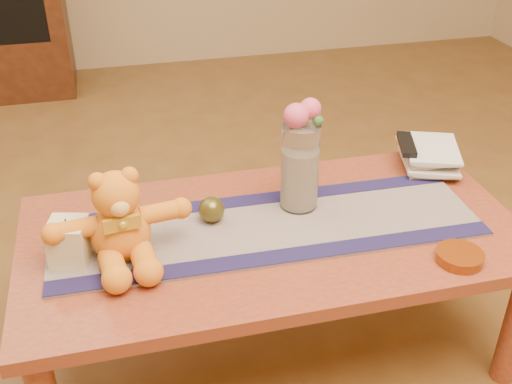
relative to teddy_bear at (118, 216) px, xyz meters
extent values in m
plane|color=brown|center=(0.42, 0.03, -0.58)|extent=(5.50, 5.50, 0.00)
cube|color=maroon|center=(0.42, 0.03, -0.15)|extent=(1.40, 0.70, 0.04)
cylinder|color=maroon|center=(-0.22, 0.32, -0.37)|extent=(0.07, 0.07, 0.41)
cylinder|color=maroon|center=(1.06, 0.32, -0.37)|extent=(0.07, 0.07, 0.41)
cube|color=#1A1B4A|center=(0.40, 0.03, -0.12)|extent=(1.21, 0.37, 0.01)
cube|color=#1B1642|center=(0.40, -0.11, -0.12)|extent=(1.20, 0.08, 0.00)
cube|color=#1B1642|center=(0.41, 0.18, -0.12)|extent=(1.20, 0.08, 0.00)
cube|color=beige|center=(-0.13, 0.01, -0.06)|extent=(0.12, 0.12, 0.11)
cylinder|color=black|center=(-0.13, 0.01, 0.00)|extent=(0.00, 0.00, 0.01)
cylinder|color=silver|center=(0.52, 0.12, 0.01)|extent=(0.11, 0.11, 0.26)
cylinder|color=beige|center=(0.52, 0.12, -0.03)|extent=(0.09, 0.09, 0.18)
sphere|color=#DB4D71|center=(0.50, 0.11, 0.18)|extent=(0.07, 0.07, 0.07)
sphere|color=#DB4D71|center=(0.54, 0.12, 0.19)|extent=(0.06, 0.06, 0.06)
sphere|color=#47549B|center=(0.53, 0.15, 0.17)|extent=(0.04, 0.04, 0.04)
sphere|color=#47549B|center=(0.49, 0.14, 0.16)|extent=(0.04, 0.04, 0.04)
sphere|color=#33662D|center=(0.56, 0.10, 0.16)|extent=(0.03, 0.03, 0.03)
sphere|color=#4E481A|center=(0.26, 0.10, -0.08)|extent=(0.09, 0.09, 0.07)
imported|color=beige|center=(0.94, 0.28, -0.12)|extent=(0.22, 0.26, 0.02)
imported|color=beige|center=(0.94, 0.27, -0.10)|extent=(0.24, 0.27, 0.02)
imported|color=beige|center=(0.93, 0.28, -0.08)|extent=(0.21, 0.25, 0.02)
imported|color=beige|center=(0.94, 0.28, -0.06)|extent=(0.23, 0.27, 0.02)
cube|color=black|center=(0.93, 0.27, -0.04)|extent=(0.09, 0.17, 0.02)
cylinder|color=#BF5914|center=(0.85, -0.23, -0.11)|extent=(0.15, 0.15, 0.03)
camera|label=1|loc=(0.02, -1.36, 0.87)|focal=43.46mm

